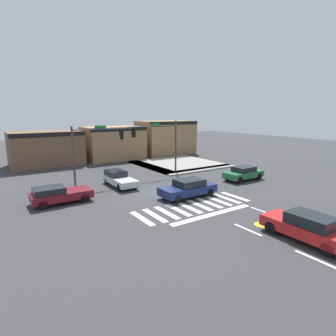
{
  "coord_description": "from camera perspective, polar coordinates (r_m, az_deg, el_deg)",
  "views": [
    {
      "loc": [
        -12.3,
        -19.53,
        6.71
      ],
      "look_at": [
        1.09,
        0.56,
        1.89
      ],
      "focal_mm": 29.61,
      "sensor_mm": 36.0,
      "label": 1
    }
  ],
  "objects": [
    {
      "name": "storefront_row",
      "position": [
        42.06,
        -10.36,
        5.3
      ],
      "size": [
        27.14,
        5.93,
        5.41
      ],
      "color": "brown",
      "rests_on": "ground_plane"
    },
    {
      "name": "lane_markings",
      "position": [
        17.08,
        23.72,
        -12.85
      ],
      "size": [
        6.8,
        18.75,
        0.01
      ],
      "color": "white",
      "rests_on": "ground_plane"
    },
    {
      "name": "traffic_signal_northeast",
      "position": [
        30.18,
        -2.0,
        6.2
      ],
      "size": [
        6.07,
        0.32,
        5.89
      ],
      "rotation": [
        0.0,
        0.0,
        3.14
      ],
      "color": "#383A3D",
      "rests_on": "ground_plane"
    },
    {
      "name": "car_green",
      "position": [
        29.03,
        15.28,
        -1.0
      ],
      "size": [
        4.22,
        1.8,
        1.4
      ],
      "rotation": [
        0.0,
        0.0,
        3.14
      ],
      "color": "#1E6638",
      "rests_on": "ground_plane"
    },
    {
      "name": "crosswalk_near",
      "position": [
        20.55,
        5.35,
        -7.82
      ],
      "size": [
        9.04,
        2.87,
        0.01
      ],
      "color": "silver",
      "rests_on": "ground_plane"
    },
    {
      "name": "traffic_signal_northwest",
      "position": [
        26.69,
        -14.53,
        4.98
      ],
      "size": [
        5.92,
        0.32,
        5.56
      ],
      "color": "#383A3D",
      "rests_on": "ground_plane"
    },
    {
      "name": "car_navy",
      "position": [
        22.49,
        4.16,
        -4.13
      ],
      "size": [
        4.68,
        1.94,
        1.46
      ],
      "rotation": [
        0.0,
        0.0,
        3.14
      ],
      "color": "#141E4C",
      "rests_on": "ground_plane"
    },
    {
      "name": "car_maroon",
      "position": [
        22.5,
        -21.55,
        -5.04
      ],
      "size": [
        4.35,
        1.95,
        1.33
      ],
      "color": "maroon",
      "rests_on": "ground_plane"
    },
    {
      "name": "bike_detector_marking",
      "position": [
        18.19,
        18.8,
        -10.99
      ],
      "size": [
        0.94,
        0.94,
        0.01
      ],
      "color": "yellow",
      "rests_on": "ground_plane"
    },
    {
      "name": "car_red",
      "position": [
        16.69,
        26.7,
        -10.82
      ],
      "size": [
        1.73,
        4.61,
        1.52
      ],
      "rotation": [
        0.0,
        0.0,
        1.57
      ],
      "color": "red",
      "rests_on": "ground_plane"
    },
    {
      "name": "car_silver",
      "position": [
        26.24,
        -10.07,
        -2.14
      ],
      "size": [
        1.72,
        4.41,
        1.34
      ],
      "rotation": [
        0.0,
        0.0,
        -1.57
      ],
      "color": "#B7BABF",
      "rests_on": "ground_plane"
    },
    {
      "name": "ground_plane",
      "position": [
        24.04,
        -1.44,
        -4.93
      ],
      "size": [
        120.0,
        120.0,
        0.0
      ],
      "primitive_type": "plane",
      "color": "#353538"
    },
    {
      "name": "curb_corner_northeast",
      "position": [
        36.25,
        1.96,
        0.73
      ],
      "size": [
        10.0,
        10.6,
        0.15
      ],
      "color": "gray",
      "rests_on": "ground_plane"
    }
  ]
}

